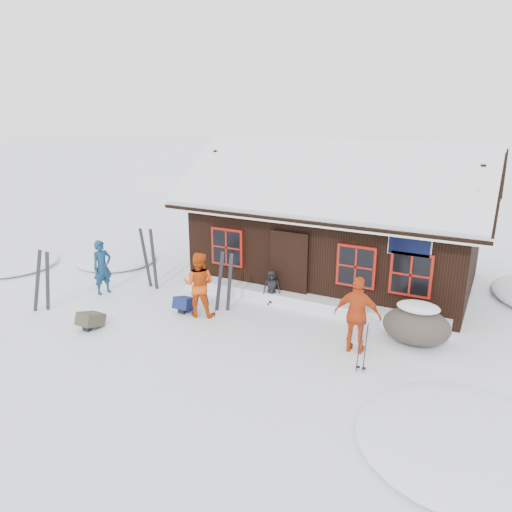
{
  "coord_description": "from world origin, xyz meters",
  "views": [
    {
      "loc": [
        6.05,
        -9.77,
        5.56
      ],
      "look_at": [
        -0.02,
        2.18,
        1.3
      ],
      "focal_mm": 35.0,
      "sensor_mm": 36.0,
      "label": 1
    }
  ],
  "objects_px": {
    "skier_teal": "(102,267)",
    "skier_crouched": "(272,287)",
    "backpack_olive": "(91,322)",
    "ski_poles": "(362,348)",
    "backpack_blue": "(185,306)",
    "ski_pair_left": "(43,282)",
    "skier_orange_left": "(199,284)",
    "boulder": "(417,325)",
    "skier_orange_right": "(357,315)"
  },
  "relations": [
    {
      "from": "backpack_blue",
      "to": "skier_orange_left",
      "type": "bearing_deg",
      "value": -5.3
    },
    {
      "from": "ski_poles",
      "to": "backpack_olive",
      "type": "xyz_separation_m",
      "value": [
        -6.65,
        -1.05,
        -0.39
      ]
    },
    {
      "from": "boulder",
      "to": "backpack_blue",
      "type": "xyz_separation_m",
      "value": [
        -5.93,
        -0.94,
        -0.31
      ]
    },
    {
      "from": "skier_orange_left",
      "to": "backpack_blue",
      "type": "xyz_separation_m",
      "value": [
        -0.49,
        0.02,
        -0.72
      ]
    },
    {
      "from": "skier_crouched",
      "to": "skier_teal",
      "type": "bearing_deg",
      "value": 171.38
    },
    {
      "from": "skier_teal",
      "to": "skier_crouched",
      "type": "relative_size",
      "value": 1.67
    },
    {
      "from": "ski_poles",
      "to": "ski_pair_left",
      "type": "bearing_deg",
      "value": -174.77
    },
    {
      "from": "skier_orange_left",
      "to": "skier_crouched",
      "type": "height_order",
      "value": "skier_orange_left"
    },
    {
      "from": "skier_teal",
      "to": "skier_crouched",
      "type": "distance_m",
      "value": 5.03
    },
    {
      "from": "ski_pair_left",
      "to": "backpack_blue",
      "type": "xyz_separation_m",
      "value": [
        3.42,
        1.69,
        -0.69
      ]
    },
    {
      "from": "skier_orange_left",
      "to": "skier_teal",
      "type": "bearing_deg",
      "value": -16.18
    },
    {
      "from": "backpack_blue",
      "to": "backpack_olive",
      "type": "bearing_deg",
      "value": -130.45
    },
    {
      "from": "skier_orange_right",
      "to": "ski_pair_left",
      "type": "bearing_deg",
      "value": 6.74
    },
    {
      "from": "boulder",
      "to": "ski_poles",
      "type": "relative_size",
      "value": 1.33
    },
    {
      "from": "skier_orange_right",
      "to": "backpack_blue",
      "type": "relative_size",
      "value": 3.1
    },
    {
      "from": "boulder",
      "to": "backpack_blue",
      "type": "distance_m",
      "value": 6.01
    },
    {
      "from": "skier_crouched",
      "to": "backpack_blue",
      "type": "height_order",
      "value": "skier_crouched"
    },
    {
      "from": "skier_orange_right",
      "to": "backpack_olive",
      "type": "xyz_separation_m",
      "value": [
        -6.29,
        -1.84,
        -0.74
      ]
    },
    {
      "from": "boulder",
      "to": "backpack_olive",
      "type": "distance_m",
      "value": 7.99
    },
    {
      "from": "ski_poles",
      "to": "backpack_olive",
      "type": "relative_size",
      "value": 1.98
    },
    {
      "from": "ski_pair_left",
      "to": "backpack_blue",
      "type": "bearing_deg",
      "value": 8.76
    },
    {
      "from": "backpack_olive",
      "to": "backpack_blue",
      "type": "bearing_deg",
      "value": 54.2
    },
    {
      "from": "skier_orange_left",
      "to": "skier_crouched",
      "type": "distance_m",
      "value": 2.14
    },
    {
      "from": "skier_crouched",
      "to": "backpack_olive",
      "type": "distance_m",
      "value": 4.89
    },
    {
      "from": "skier_crouched",
      "to": "boulder",
      "type": "distance_m",
      "value": 4.11
    },
    {
      "from": "skier_crouched",
      "to": "ski_poles",
      "type": "height_order",
      "value": "ski_poles"
    },
    {
      "from": "ski_poles",
      "to": "backpack_olive",
      "type": "height_order",
      "value": "ski_poles"
    },
    {
      "from": "skier_teal",
      "to": "boulder",
      "type": "relative_size",
      "value": 1.04
    },
    {
      "from": "skier_orange_right",
      "to": "ski_pair_left",
      "type": "relative_size",
      "value": 1.02
    },
    {
      "from": "ski_pair_left",
      "to": "ski_poles",
      "type": "xyz_separation_m",
      "value": [
        8.55,
        0.78,
        -0.29
      ]
    },
    {
      "from": "skier_orange_left",
      "to": "backpack_blue",
      "type": "distance_m",
      "value": 0.87
    },
    {
      "from": "skier_crouched",
      "to": "ski_pair_left",
      "type": "height_order",
      "value": "ski_pair_left"
    },
    {
      "from": "skier_crouched",
      "to": "backpack_olive",
      "type": "xyz_separation_m",
      "value": [
        -3.38,
        -3.52,
        -0.33
      ]
    },
    {
      "from": "ski_pair_left",
      "to": "backpack_blue",
      "type": "relative_size",
      "value": 3.04
    },
    {
      "from": "skier_teal",
      "to": "backpack_olive",
      "type": "distance_m",
      "value": 2.5
    },
    {
      "from": "skier_crouched",
      "to": "ski_pair_left",
      "type": "bearing_deg",
      "value": -175.03
    },
    {
      "from": "ski_pair_left",
      "to": "ski_poles",
      "type": "relative_size",
      "value": 1.5
    },
    {
      "from": "skier_orange_right",
      "to": "boulder",
      "type": "relative_size",
      "value": 1.15
    },
    {
      "from": "backpack_blue",
      "to": "backpack_olive",
      "type": "height_order",
      "value": "backpack_olive"
    },
    {
      "from": "skier_orange_left",
      "to": "backpack_blue",
      "type": "relative_size",
      "value": 3.0
    },
    {
      "from": "skier_teal",
      "to": "backpack_blue",
      "type": "distance_m",
      "value": 2.98
    },
    {
      "from": "ski_pair_left",
      "to": "ski_poles",
      "type": "bearing_deg",
      "value": -12.28
    },
    {
      "from": "boulder",
      "to": "backpack_blue",
      "type": "height_order",
      "value": "boulder"
    },
    {
      "from": "backpack_olive",
      "to": "skier_orange_left",
      "type": "bearing_deg",
      "value": 45.88
    },
    {
      "from": "skier_teal",
      "to": "boulder",
      "type": "distance_m",
      "value": 8.89
    },
    {
      "from": "skier_orange_right",
      "to": "boulder",
      "type": "distance_m",
      "value": 1.62
    },
    {
      "from": "skier_orange_left",
      "to": "backpack_olive",
      "type": "height_order",
      "value": "skier_orange_left"
    },
    {
      "from": "skier_orange_right",
      "to": "backpack_olive",
      "type": "relative_size",
      "value": 3.02
    },
    {
      "from": "skier_crouched",
      "to": "backpack_olive",
      "type": "height_order",
      "value": "skier_crouched"
    },
    {
      "from": "skier_crouched",
      "to": "ski_poles",
      "type": "xyz_separation_m",
      "value": [
        3.27,
        -2.47,
        0.07
      ]
    }
  ]
}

